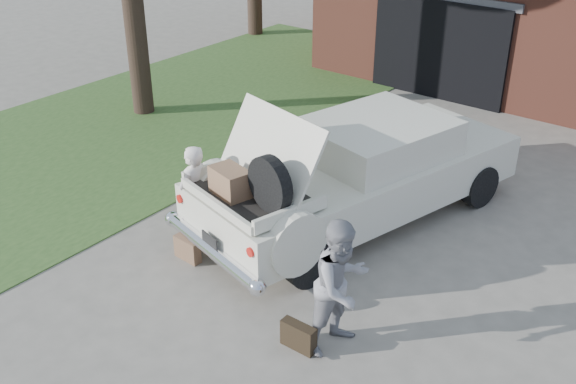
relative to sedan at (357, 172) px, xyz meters
The scene contains 7 objects.
ground 2.36m from the sedan, 92.09° to the right, with size 90.00×90.00×0.00m, color gray.
grass_strip 5.69m from the sedan, behind, with size 6.00×16.00×0.02m, color #2D4C1E.
sedan is the anchor object (origin of this frame).
woman_left 2.52m from the sedan, 125.12° to the right, with size 0.56×0.37×1.54m, color silver.
woman_right 3.02m from the sedan, 60.63° to the right, with size 0.81×0.63×1.67m, color gray.
suitcase_left 2.83m from the sedan, 116.31° to the right, with size 0.43×0.14×0.34m, color brown.
suitcase_right 3.27m from the sedan, 68.96° to the right, with size 0.44×0.14×0.34m, color black.
Camera 1 is at (4.92, -5.69, 5.36)m, focal length 42.00 mm.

